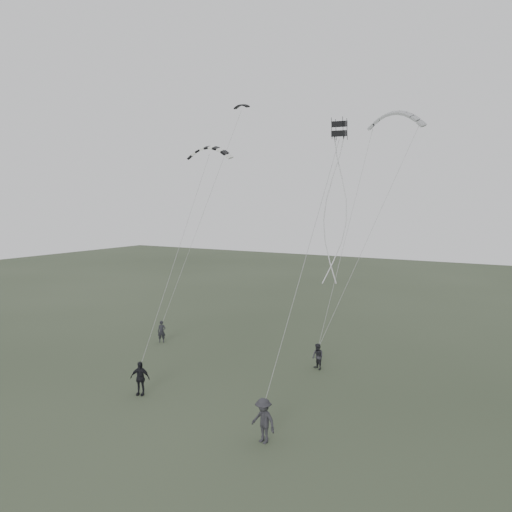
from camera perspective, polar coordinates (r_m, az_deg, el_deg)
The scene contains 9 objects.
ground at distance 29.03m, azimuth -5.94°, elevation -14.71°, with size 140.00×140.00×0.00m, color #2F3A27.
flyer_left at distance 38.00m, azimuth -10.74°, elevation -8.48°, with size 0.59×0.39×1.62m, color black.
flyer_right at distance 31.76m, azimuth 7.06°, elevation -11.35°, with size 0.78×0.61×1.61m, color #242429.
flyer_center at distance 28.27m, azimuth -13.12°, elevation -13.44°, with size 1.08×0.45×1.84m, color black.
flyer_far at distance 22.56m, azimuth 0.84°, elevation -18.28°, with size 1.27×0.73×1.96m, color #26262A.
kite_dark_small at distance 40.78m, azimuth -1.67°, elevation 16.87°, with size 1.33×0.40×0.47m, color black, non-canonical shape.
kite_pale_large at distance 36.40m, azimuth 15.69°, elevation 15.48°, with size 3.84×0.86×1.59m, color #949699, non-canonical shape.
kite_striped at distance 35.59m, azimuth -5.35°, elevation 12.25°, with size 3.16×0.79×1.23m, color black, non-canonical shape.
kite_box at distance 24.93m, azimuth 9.51°, elevation 14.15°, with size 0.66×0.66×0.72m, color black, non-canonical shape.
Camera 1 is at (15.97, -21.95, 10.28)m, focal length 35.00 mm.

